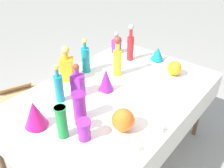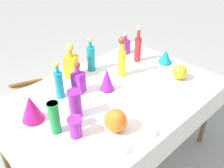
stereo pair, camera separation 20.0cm
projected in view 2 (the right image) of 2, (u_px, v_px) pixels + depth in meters
ground_plane at (112, 157)px, 2.47m from camera, size 40.00×40.00×0.00m
display_table at (114, 100)px, 2.06m from camera, size 1.83×1.19×0.76m
tall_bottle_0 at (59, 83)px, 1.95m from camera, size 0.07×0.07×0.32m
tall_bottle_1 at (122, 59)px, 2.22m from camera, size 0.08×0.08×0.38m
tall_bottle_2 at (91, 57)px, 2.32m from camera, size 0.08×0.08×0.33m
tall_bottle_3 at (138, 47)px, 2.47m from camera, size 0.07×0.07×0.38m
square_decanter_0 at (71, 64)px, 2.22m from camera, size 0.15×0.15×0.32m
square_decanter_1 at (78, 80)px, 2.02m from camera, size 0.11×0.11×0.28m
square_decanter_2 at (125, 45)px, 2.65m from camera, size 0.08×0.08×0.24m
slender_vase_0 at (75, 127)px, 1.61m from camera, size 0.10×0.10×0.14m
slender_vase_1 at (75, 103)px, 1.77m from camera, size 0.10×0.10×0.21m
slender_vase_2 at (54, 117)px, 1.62m from camera, size 0.08×0.08×0.24m
fluted_vase_0 at (165, 56)px, 2.47m from camera, size 0.14×0.14×0.14m
fluted_vase_1 at (31, 108)px, 1.73m from camera, size 0.16×0.16×0.20m
fluted_vase_2 at (107, 79)px, 2.05m from camera, size 0.12×0.12×0.20m
round_bowl_0 at (180, 72)px, 2.21m from camera, size 0.13×0.13×0.14m
round_bowl_1 at (116, 120)px, 1.65m from camera, size 0.16×0.16×0.17m
price_tag_left at (157, 133)px, 1.64m from camera, size 0.05×0.02×0.04m
price_tag_center at (129, 151)px, 1.52m from camera, size 0.06×0.02×0.04m
cardboard_box_behind_left at (33, 97)px, 3.09m from camera, size 0.56×0.53×0.33m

